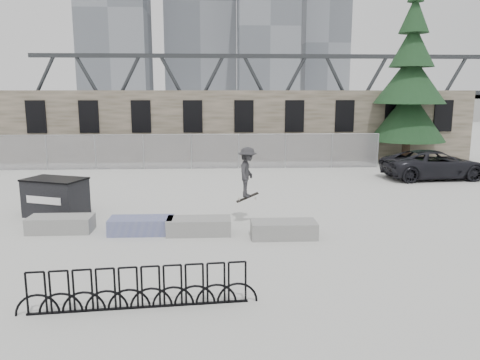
# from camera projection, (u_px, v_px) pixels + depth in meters

# --- Properties ---
(ground) EXTENTS (120.00, 120.00, 0.00)m
(ground) POSITION_uv_depth(u_px,v_px,m) (171.00, 231.00, 15.00)
(ground) COLOR #BBBBB6
(ground) RESTS_ON ground
(stone_wall) EXTENTS (36.00, 2.58, 4.50)m
(stone_wall) POSITION_uv_depth(u_px,v_px,m) (194.00, 125.00, 30.52)
(stone_wall) COLOR brown
(stone_wall) RESTS_ON ground
(chainlink_fence) EXTENTS (22.06, 0.06, 2.02)m
(chainlink_fence) POSITION_uv_depth(u_px,v_px,m) (191.00, 151.00, 27.08)
(chainlink_fence) COLOR gray
(chainlink_fence) RESTS_ON ground
(planter_far_left) EXTENTS (2.00, 0.90, 0.51)m
(planter_far_left) POSITION_uv_depth(u_px,v_px,m) (61.00, 223.00, 14.93)
(planter_far_left) COLOR gray
(planter_far_left) RESTS_ON ground
(planter_center_left) EXTENTS (2.00, 0.90, 0.51)m
(planter_center_left) POSITION_uv_depth(u_px,v_px,m) (141.00, 225.00, 14.76)
(planter_center_left) COLOR navy
(planter_center_left) RESTS_ON ground
(planter_center_right) EXTENTS (2.00, 0.90, 0.51)m
(planter_center_right) POSITION_uv_depth(u_px,v_px,m) (199.00, 225.00, 14.71)
(planter_center_right) COLOR gray
(planter_center_right) RESTS_ON ground
(planter_offset) EXTENTS (2.00, 0.90, 0.51)m
(planter_offset) POSITION_uv_depth(u_px,v_px,m) (284.00, 229.00, 14.34)
(planter_offset) COLOR gray
(planter_offset) RESTS_ON ground
(dumpster) EXTENTS (2.40, 1.93, 1.37)m
(dumpster) POSITION_uv_depth(u_px,v_px,m) (56.00, 197.00, 16.77)
(dumpster) COLOR black
(dumpster) RESTS_ON ground
(bike_rack) EXTENTS (4.92, 0.50, 0.90)m
(bike_rack) POSITION_uv_depth(u_px,v_px,m) (140.00, 288.00, 9.60)
(bike_rack) COLOR black
(bike_rack) RESTS_ON ground
(spruce_tree) EXTENTS (4.58, 4.58, 11.50)m
(spruce_tree) POSITION_uv_depth(u_px,v_px,m) (410.00, 87.00, 28.77)
(spruce_tree) COLOR #38281E
(spruce_tree) RESTS_ON ground
(skyline_towers) EXTENTS (58.00, 28.00, 48.00)m
(skyline_towers) POSITION_uv_depth(u_px,v_px,m) (205.00, 16.00, 103.17)
(skyline_towers) COLOR slate
(skyline_towers) RESTS_ON ground
(truss_bridge) EXTENTS (70.00, 3.00, 9.80)m
(truss_bridge) POSITION_uv_depth(u_px,v_px,m) (274.00, 94.00, 68.70)
(truss_bridge) COLOR #2D3033
(truss_bridge) RESTS_ON ground
(suv) EXTENTS (5.48, 2.86, 1.47)m
(suv) POSITION_uv_depth(u_px,v_px,m) (434.00, 164.00, 24.04)
(suv) COLOR black
(suv) RESTS_ON ground
(skateboarder) EXTENTS (0.87, 1.21, 1.88)m
(skateboarder) POSITION_uv_depth(u_px,v_px,m) (247.00, 172.00, 15.70)
(skateboarder) COLOR #2B2B2E
(skateboarder) RESTS_ON ground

